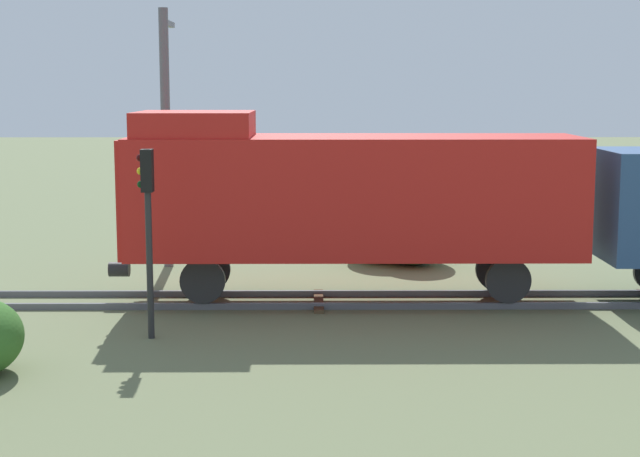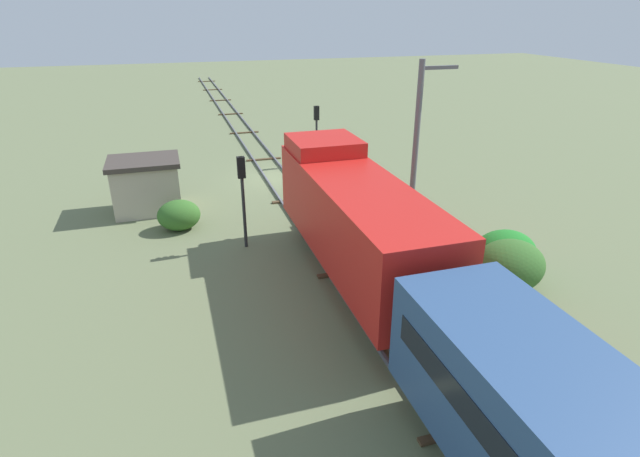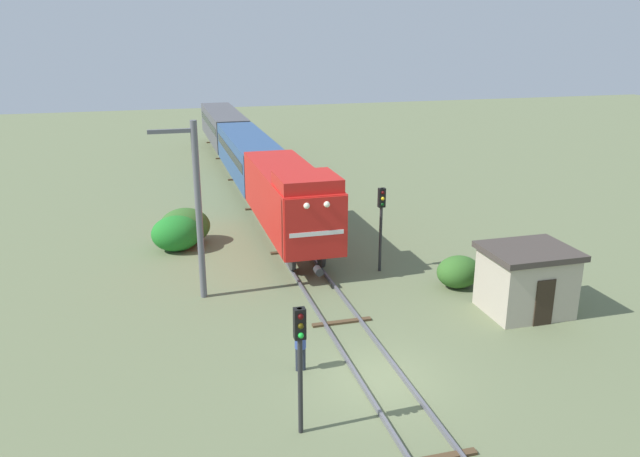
{
  "view_description": "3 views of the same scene",
  "coord_description": "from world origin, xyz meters",
  "views": [
    {
      "loc": [
        23.94,
        12.6,
        5.43
      ],
      "look_at": [
        -0.64,
        12.77,
        1.79
      ],
      "focal_mm": 55.0,
      "sensor_mm": 36.0,
      "label": 1
    },
    {
      "loc": [
        6.09,
        29.04,
        9.63
      ],
      "look_at": [
        1.08,
        12.65,
        2.06
      ],
      "focal_mm": 28.0,
      "sensor_mm": 36.0,
      "label": 2
    },
    {
      "loc": [
        -6.71,
        -16.96,
        11.06
      ],
      "look_at": [
        1.02,
        11.23,
        1.67
      ],
      "focal_mm": 35.0,
      "sensor_mm": 36.0,
      "label": 3
    }
  ],
  "objects": [
    {
      "name": "bush_mid",
      "position": [
        -5.28,
        15.61,
        0.98
      ],
      "size": [
        2.69,
        2.2,
        1.96
      ],
      "primitive_type": "ellipsoid",
      "color": "#326026",
      "rests_on": "ground"
    },
    {
      "name": "traffic_signal_mid",
      "position": [
        3.4,
        9.1,
        2.83
      ],
      "size": [
        0.32,
        0.34,
        4.07
      ],
      "color": "#262628",
      "rests_on": "ground"
    },
    {
      "name": "catenary_mast",
      "position": [
        -5.06,
        8.26,
        4.05
      ],
      "size": [
        1.94,
        0.28,
        7.61
      ],
      "color": "#595960",
      "rests_on": "ground"
    },
    {
      "name": "locomotive",
      "position": [
        0.0,
        13.39,
        2.77
      ],
      "size": [
        2.9,
        11.6,
        4.6
      ],
      "color": "red",
      "rests_on": "railway_track"
    },
    {
      "name": "bush_near",
      "position": [
        -5.79,
        14.62,
        0.93
      ],
      "size": [
        2.55,
        2.09,
        1.85
      ],
      "primitive_type": "ellipsoid",
      "color": "#207726",
      "rests_on": "ground"
    }
  ]
}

